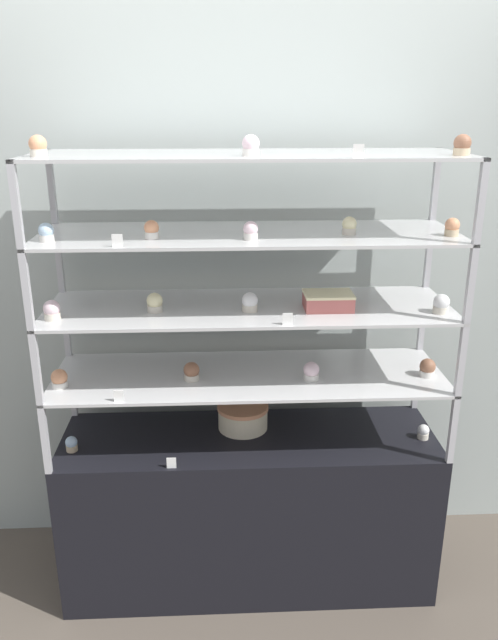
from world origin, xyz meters
TOP-DOWN VIEW (x-y plane):
  - ground_plane at (0.00, 0.00)m, footprint 20.00×20.00m
  - back_wall at (0.00, 0.39)m, footprint 8.00×0.05m
  - display_base at (0.00, 0.00)m, footprint 1.56×0.48m
  - display_riser_lower at (0.00, 0.00)m, footprint 1.56×0.48m
  - display_riser_middle at (0.00, 0.00)m, footprint 1.56×0.48m
  - display_riser_upper at (0.00, 0.00)m, footprint 1.56×0.48m
  - display_riser_top at (0.00, 0.00)m, footprint 1.56×0.48m
  - layer_cake_centerpiece at (-0.02, 0.08)m, footprint 0.22×0.22m
  - sheet_cake_frosted at (0.30, -0.05)m, footprint 0.18×0.13m
  - cupcake_0 at (-0.71, -0.08)m, footprint 0.05×0.05m
  - cupcake_1 at (0.72, -0.05)m, footprint 0.05×0.05m
  - price_tag_0 at (-0.31, -0.22)m, footprint 0.04×0.00m
  - cupcake_2 at (-0.73, -0.09)m, footprint 0.06×0.06m
  - cupcake_3 at (-0.23, -0.04)m, footprint 0.06×0.06m
  - cupcake_4 at (0.24, -0.07)m, footprint 0.06×0.06m
  - cupcake_5 at (0.71, -0.05)m, footprint 0.06×0.06m
  - price_tag_1 at (-0.49, -0.22)m, footprint 0.04×0.00m
  - cupcake_6 at (-0.72, -0.12)m, footprint 0.06×0.06m
  - cupcake_7 at (-0.36, -0.05)m, footprint 0.06×0.06m
  - cupcake_8 at (-0.00, -0.06)m, footprint 0.06×0.06m
  - cupcake_9 at (0.71, -0.12)m, footprint 0.06×0.06m
  - price_tag_2 at (0.13, -0.22)m, footprint 0.04×0.00m
  - cupcake_10 at (-0.71, -0.12)m, footprint 0.05×0.05m
  - cupcake_11 at (-0.35, -0.09)m, footprint 0.05×0.05m
  - cupcake_12 at (0.00, -0.12)m, footprint 0.05×0.05m
  - cupcake_13 at (0.36, -0.05)m, footprint 0.05×0.05m
  - cupcake_14 at (0.73, -0.09)m, footprint 0.05×0.05m
  - price_tag_3 at (-0.45, -0.22)m, footprint 0.04×0.00m
  - cupcake_15 at (-0.71, -0.11)m, footprint 0.06×0.06m
  - cupcake_16 at (-0.00, -0.13)m, footprint 0.06×0.06m
  - cupcake_17 at (0.72, -0.13)m, footprint 0.06×0.06m
  - price_tag_4 at (0.34, -0.22)m, footprint 0.04×0.00m

SIDE VIEW (x-z plane):
  - ground_plane at x=0.00m, z-range 0.00..0.00m
  - display_base at x=0.00m, z-range 0.00..0.70m
  - price_tag_0 at x=-0.31m, z-range 0.70..0.74m
  - cupcake_0 at x=-0.71m, z-range 0.70..0.76m
  - cupcake_1 at x=0.72m, z-range 0.70..0.76m
  - layer_cake_centerpiece at x=-0.02m, z-range 0.70..0.80m
  - display_riser_lower at x=0.00m, z-range 0.83..1.11m
  - price_tag_1 at x=-0.49m, z-range 0.98..1.03m
  - cupcake_2 at x=-0.73m, z-range 0.98..1.05m
  - cupcake_3 at x=-0.23m, z-range 0.98..1.05m
  - cupcake_4 at x=0.24m, z-range 0.98..1.05m
  - cupcake_5 at x=0.71m, z-range 0.98..1.05m
  - display_riser_middle at x=0.00m, z-range 1.11..1.40m
  - price_tag_2 at x=0.13m, z-range 1.27..1.31m
  - back_wall at x=0.00m, z-range 0.00..2.60m
  - sheet_cake_frosted at x=0.30m, z-range 1.27..1.33m
  - cupcake_6 at x=-0.72m, z-range 1.27..1.34m
  - cupcake_7 at x=-0.36m, z-range 1.27..1.34m
  - cupcake_8 at x=0.00m, z-range 1.27..1.34m
  - cupcake_9 at x=0.71m, z-range 1.27..1.34m
  - display_riser_upper at x=0.00m, z-range 1.40..1.69m
  - price_tag_3 at x=-0.45m, z-range 1.56..1.60m
  - cupcake_10 at x=-0.71m, z-range 1.56..1.62m
  - cupcake_11 at x=-0.35m, z-range 1.56..1.62m
  - cupcake_12 at x=0.00m, z-range 1.56..1.62m
  - cupcake_13 at x=0.36m, z-range 1.56..1.62m
  - cupcake_14 at x=0.73m, z-range 1.56..1.62m
  - display_riser_top at x=0.00m, z-range 1.69..1.97m
  - price_tag_4 at x=0.34m, z-range 1.84..1.89m
  - cupcake_15 at x=-0.71m, z-range 1.84..1.91m
  - cupcake_16 at x=0.00m, z-range 1.84..1.91m
  - cupcake_17 at x=0.72m, z-range 1.84..1.91m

